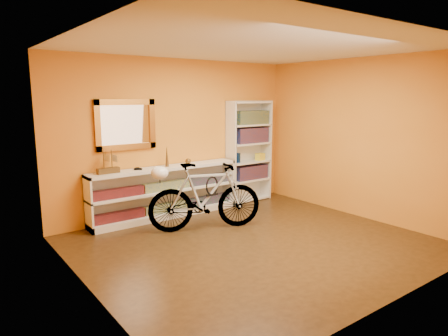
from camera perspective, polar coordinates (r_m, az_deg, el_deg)
floor at (r=5.61m, az=4.35°, el=-10.68°), size 4.50×4.00×0.01m
ceiling at (r=5.28m, az=4.75°, el=16.85°), size 4.50×4.00×0.01m
back_wall at (r=6.91m, az=-6.49°, el=4.39°), size 4.50×0.01×2.60m
left_wall at (r=4.18m, az=-19.44°, el=0.11°), size 0.01×4.00×2.60m
right_wall at (r=6.97m, az=18.67°, el=3.97°), size 0.01×4.00×2.60m
gilt_mirror at (r=6.43m, az=-13.72°, el=5.98°), size 0.98×0.06×0.78m
wall_socket at (r=7.56m, az=-0.35°, el=-3.13°), size 0.09×0.02×0.09m
console_unit at (r=6.72m, az=-8.19°, el=-3.39°), size 2.60×0.35×0.85m
cd_row_lower at (r=6.77m, az=-8.06°, el=-5.52°), size 2.50×0.13×0.14m
cd_row_upper at (r=6.68m, az=-8.13°, el=-2.50°), size 2.50×0.13×0.14m
model_ship at (r=6.21m, az=-16.13°, el=1.06°), size 0.34×0.13×0.40m
toy_car at (r=6.42m, az=-12.06°, el=-0.26°), size 0.00×0.01×0.00m
bronze_ornament at (r=6.62m, az=-8.09°, el=1.69°), size 0.06×0.06×0.35m
decorative_orb at (r=6.84m, az=-5.11°, el=0.96°), size 0.10×0.10×0.10m
bookcase at (r=7.65m, az=3.55°, el=2.34°), size 0.90×0.30×1.90m
book_row_a at (r=7.74m, az=3.80°, el=-0.60°), size 0.70×0.22×0.26m
book_row_b at (r=7.64m, az=3.86°, el=4.64°), size 0.70×0.22×0.28m
book_row_c at (r=7.62m, az=3.90°, el=7.15°), size 0.70×0.22×0.25m
travel_mug at (r=7.47m, az=2.03°, el=1.45°), size 0.08×0.08×0.18m
red_tin at (r=7.48m, az=2.28°, el=6.78°), size 0.14×0.14×0.16m
yellow_bag at (r=7.80m, az=5.14°, el=1.60°), size 0.19×0.14×0.13m
bicycle at (r=6.02m, az=-2.65°, el=-4.03°), size 1.04×1.79×1.03m
helmet at (r=5.82m, az=-9.09°, el=-0.70°), size 0.25×0.24×0.19m
u_lock at (r=6.01m, az=-1.71°, el=-2.54°), size 0.22×0.02×0.22m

